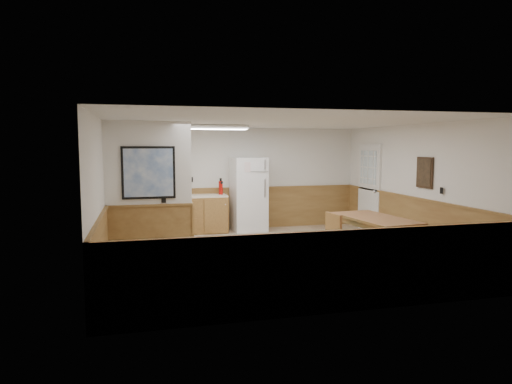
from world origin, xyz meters
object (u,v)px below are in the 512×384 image
object	(u,v)px
refrigerator	(249,194)
dining_bench	(419,237)
soap_bottle	(154,191)
dining_chair	(339,232)
fire_extinguisher	(221,187)
dining_table	(375,222)

from	to	relation	value
refrigerator	dining_bench	bearing A→B (deg)	-54.17
soap_bottle	refrigerator	bearing A→B (deg)	-1.61
dining_chair	fire_extinguisher	bearing A→B (deg)	109.00
dining_table	soap_bottle	size ratio (longest dim) A/B	7.83
dining_bench	fire_extinguisher	bearing A→B (deg)	131.39
dining_bench	dining_chair	distance (m)	1.65
fire_extinguisher	dining_bench	bearing A→B (deg)	-23.66
soap_bottle	fire_extinguisher	bearing A→B (deg)	0.49
refrigerator	dining_chair	world-z (taller)	refrigerator
fire_extinguisher	dining_chair	bearing A→B (deg)	-41.97
dining_bench	fire_extinguisher	distance (m)	4.66
refrigerator	fire_extinguisher	world-z (taller)	refrigerator
dining_bench	fire_extinguisher	size ratio (longest dim) A/B	3.87
dining_table	dining_chair	distance (m)	0.73
refrigerator	dining_bench	size ratio (longest dim) A/B	1.17
refrigerator	dining_bench	world-z (taller)	refrigerator
dining_bench	soap_bottle	world-z (taller)	soap_bottle
fire_extinguisher	soap_bottle	bearing A→B (deg)	-158.48
dining_bench	soap_bottle	xyz separation A→B (m)	(-4.84, 3.22, 0.68)
dining_table	soap_bottle	distance (m)	5.08
dining_chair	soap_bottle	size ratio (longest dim) A/B	3.59
dining_table	dining_chair	size ratio (longest dim) A/B	2.18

